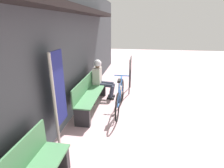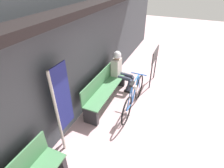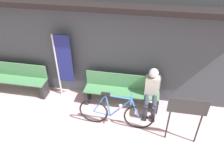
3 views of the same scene
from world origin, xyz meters
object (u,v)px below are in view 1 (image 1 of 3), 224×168
at_px(person_seated, 101,76).
at_px(banner_pole, 58,93).
at_px(bicycle, 120,97).
at_px(signboard, 130,66).
at_px(park_bench_near, 90,94).

distance_m(person_seated, banner_pole, 2.37).
xyz_separation_m(bicycle, person_seated, (0.76, 0.68, 0.30)).
bearing_deg(person_seated, bicycle, -138.23).
xyz_separation_m(person_seated, banner_pole, (-2.33, 0.23, 0.38)).
distance_m(person_seated, signboard, 1.13).
height_order(bicycle, person_seated, person_seated).
relative_size(park_bench_near, bicycle, 1.09).
distance_m(park_bench_near, bicycle, 0.81).
height_order(park_bench_near, person_seated, person_seated).
height_order(person_seated, signboard, person_seated).
relative_size(bicycle, signboard, 1.52).
xyz_separation_m(park_bench_near, person_seated, (0.75, -0.12, 0.27)).
bearing_deg(signboard, person_seated, 129.94).
distance_m(park_bench_near, person_seated, 0.81).
height_order(bicycle, banner_pole, banner_pole).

